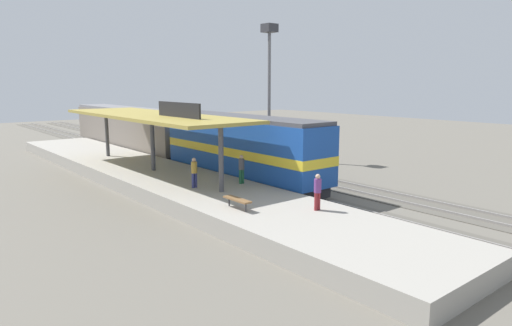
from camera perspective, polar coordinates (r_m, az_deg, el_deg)
name	(u,v)px	position (r m, az deg, el deg)	size (l,w,h in m)	color
ground_plane	(232,171)	(35.10, -3.03, -1.07)	(120.00, 120.00, 0.00)	#666056
track_near	(210,174)	(33.97, -5.75, -1.42)	(3.20, 110.00, 0.16)	#565249
track_far	(258,167)	(36.66, 0.24, -0.53)	(3.20, 110.00, 0.16)	#565249
platform	(154,177)	(31.63, -12.71, -1.70)	(6.00, 44.00, 0.90)	#9E998E
station_canopy	(152,117)	(30.99, -12.92, 5.69)	(5.20, 18.00, 4.70)	#47474C
platform_bench	(237,200)	(21.30, -2.37, -4.64)	(0.44, 1.70, 0.50)	#333338
locomotive	(242,148)	(30.48, -1.81, 1.85)	(2.93, 14.43, 4.44)	#28282D
passenger_carriage_single	(129,129)	(45.99, -15.66, 4.12)	(2.90, 20.00, 4.24)	#28282D
freight_car	(231,139)	(39.17, -3.11, 3.01)	(2.80, 12.00, 3.54)	#28282D
light_mast	(269,64)	(39.94, 1.68, 12.39)	(1.10, 1.10, 11.70)	slate
person_waiting	(318,190)	(21.17, 7.75, -3.39)	(0.34, 0.34, 1.71)	maroon
person_walking	(194,171)	(25.73, -7.78, -1.01)	(0.34, 0.34, 1.71)	navy
person_boarding	(241,168)	(26.54, -1.84, -0.58)	(0.34, 0.34, 1.71)	#23603D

